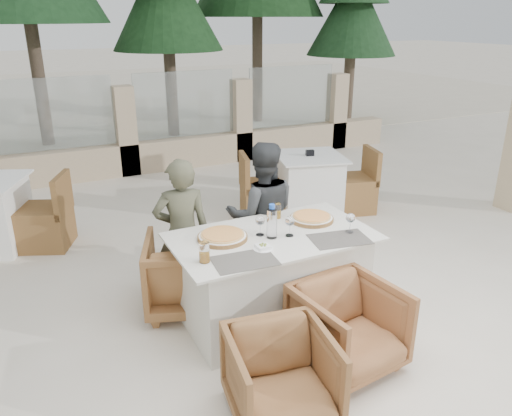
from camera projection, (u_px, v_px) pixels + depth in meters
name	position (u px, v px, depth m)	size (l,w,h in m)	color
ground	(264.00, 328.00, 4.09)	(80.00, 80.00, 0.00)	beige
sand_patch	(63.00, 97.00, 15.81)	(30.00, 16.00, 0.01)	beige
perimeter_wall_far	(125.00, 125.00, 7.82)	(10.00, 0.34, 1.60)	#CBB18F
pine_centre	(167.00, 10.00, 9.84)	(2.20, 2.20, 5.00)	#1B401D
pine_far_right	(352.00, 23.00, 10.99)	(1.98, 1.98, 4.50)	#1D4221
dining_table	(272.00, 278.00, 4.08)	(1.60, 0.90, 0.77)	beige
placemat_near_left	(245.00, 261.00, 3.53)	(0.45, 0.30, 0.00)	#58524B
placemat_near_right	(340.00, 239.00, 3.87)	(0.45, 0.30, 0.00)	#544F48
pizza_left	(223.00, 236.00, 3.87)	(0.39, 0.39, 0.05)	#CE5C1C
pizza_right	(312.00, 218.00, 4.22)	(0.37, 0.37, 0.05)	orange
water_bottle	(272.00, 221.00, 3.86)	(0.08, 0.08, 0.28)	#B9DEF4
wine_glass_centre	(260.00, 224.00, 3.92)	(0.08, 0.08, 0.18)	silver
wine_glass_near	(290.00, 225.00, 3.90)	(0.08, 0.08, 0.18)	white
wine_glass_corner	(350.00, 222.00, 3.96)	(0.08, 0.08, 0.18)	silver
beer_glass_left	(204.00, 252.00, 3.49)	(0.07, 0.07, 0.15)	orange
beer_glass_right	(277.00, 211.00, 4.26)	(0.06, 0.06, 0.13)	gold
olive_dish	(263.00, 247.00, 3.70)	(0.11, 0.11, 0.04)	white
armchair_far_left	(188.00, 273.00, 4.28)	(0.71, 0.73, 0.66)	#996537
armchair_far_right	(267.00, 256.00, 4.67)	(0.63, 0.65, 0.59)	olive
armchair_near_left	(281.00, 378.00, 3.09)	(0.63, 0.65, 0.59)	brown
armchair_near_right	(348.00, 327.00, 3.56)	(0.67, 0.69, 0.63)	#905B34
diner_left	(182.00, 233.00, 4.25)	(0.48, 0.32, 1.32)	#4D4D38
diner_right	(262.00, 215.00, 4.57)	(0.67, 0.52, 1.37)	#37393C
bg_table_b	(309.00, 185.00, 6.34)	(1.64, 0.82, 0.77)	white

